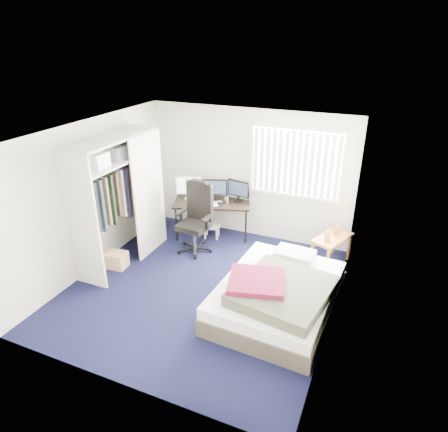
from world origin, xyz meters
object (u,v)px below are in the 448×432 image
nightstand (332,240)px  bed (278,294)px  office_chair (196,224)px  desk (212,200)px

nightstand → bed: size_ratio=0.40×
office_chair → nightstand: 2.44m
nightstand → bed: 1.72m
desk → nightstand: bearing=-5.1°
desk → nightstand: size_ratio=1.85×
office_chair → bed: 2.26m
office_chair → nightstand: office_chair is taller
nightstand → bed: bearing=-106.6°
office_chair → desk: bearing=87.2°
desk → bed: desk is taller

